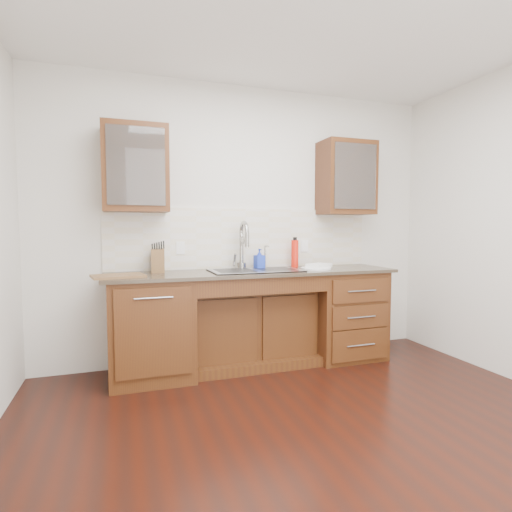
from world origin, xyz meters
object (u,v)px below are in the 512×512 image
object	(u,v)px
plate	(316,268)
cutting_board	(118,276)
soap_bottle	(259,259)
water_bottle	(295,254)
knife_block	(158,261)

from	to	relation	value
plate	cutting_board	distance (m)	1.82
soap_bottle	water_bottle	xyz separation A→B (m)	(0.39, 0.03, 0.04)
water_bottle	cutting_board	size ratio (longest dim) A/B	0.68
cutting_board	knife_block	bearing A→B (deg)	38.34
plate	water_bottle	bearing A→B (deg)	116.42
water_bottle	knife_block	world-z (taller)	water_bottle
water_bottle	knife_block	bearing A→B (deg)	-179.25
soap_bottle	water_bottle	world-z (taller)	water_bottle
water_bottle	cutting_board	xyz separation A→B (m)	(-1.70, -0.29, -0.13)
water_bottle	cutting_board	world-z (taller)	water_bottle
water_bottle	plate	size ratio (longest dim) A/B	0.93
soap_bottle	plate	distance (m)	0.56
plate	knife_block	size ratio (longest dim) A/B	1.41
cutting_board	plate	bearing A→B (deg)	1.54
plate	knife_block	world-z (taller)	knife_block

